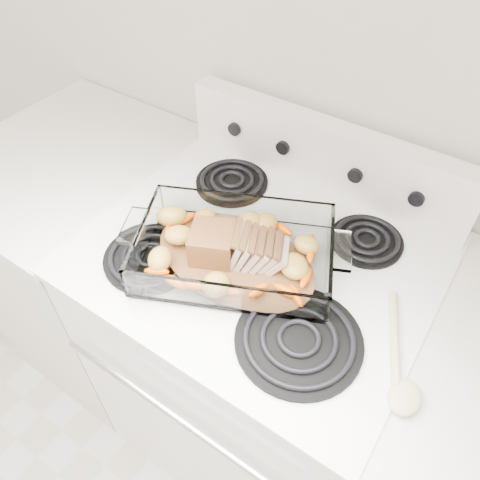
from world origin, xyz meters
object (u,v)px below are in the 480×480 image
Objects in this scene: electric_range at (256,352)px; baking_dish at (235,254)px; counter_left at (99,261)px; pork_roast at (230,245)px.

electric_range reaches higher than baking_dish.
pork_roast is at bearing -5.81° from counter_left.
electric_range is 2.70× the size of baking_dish.
counter_left is at bearing 149.49° from baking_dish.
baking_dish is (-0.03, -0.06, 0.48)m from electric_range.
baking_dish is (0.64, -0.06, 0.50)m from counter_left.
baking_dish reaches higher than counter_left.
electric_range is 1.20× the size of counter_left.
counter_left is (-0.67, -0.00, -0.02)m from electric_range.
counter_left is 0.82m from pork_roast.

